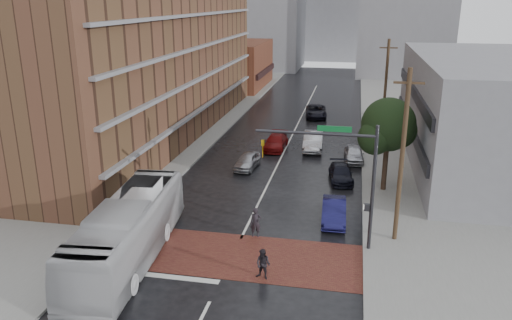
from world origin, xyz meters
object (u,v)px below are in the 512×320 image
Objects in this scene: pedestrian_a at (256,223)px; suv_travel at (316,111)px; car_travel_a at (247,161)px; car_parked_mid at (341,173)px; transit_bus at (128,231)px; car_travel_c at (276,142)px; car_parked_far at (354,154)px; car_travel_b at (313,141)px; car_parked_near at (334,211)px; pedestrian_b at (263,264)px.

pedestrian_a reaches higher than suv_travel.
car_travel_a is 0.91× the size of car_parked_mid.
transit_bus is 2.94× the size of car_parked_mid.
car_travel_c is 7.61m from car_parked_far.
pedestrian_a is 32.02m from suv_travel.
transit_bus reaches higher than car_travel_b.
pedestrian_a is 0.45× the size of car_parked_far.
car_travel_c is at bearing 109.73° from car_parked_near.
car_parked_far is (7.21, -2.43, -0.00)m from car_travel_c.
car_parked_mid is at bearing -48.45° from car_travel_c.
car_travel_a is 6.18m from car_travel_c.
car_travel_b is at bearing 104.51° from pedestrian_b.
car_parked_mid is (3.31, 15.06, -0.20)m from pedestrian_b.
car_travel_a is 9.33m from car_parked_far.
pedestrian_a is at bearing -148.01° from car_parked_near.
car_travel_c is at bearing -174.14° from car_travel_b.
car_parked_far is (11.59, 19.65, -1.03)m from transit_bus.
suv_travel is at bearing 106.22° from pedestrian_b.
car_travel_c is at bearing 157.00° from car_parked_far.
car_parked_near is (3.14, 7.52, -0.11)m from pedestrian_b.
suv_travel is at bearing 73.98° from transit_bus.
car_travel_b is 15.82m from car_parked_near.
car_travel_a is at bearing 74.50° from transit_bus.
pedestrian_b is at bearing -93.97° from car_travel_b.
car_parked_near is (7.52, -9.05, 0.05)m from car_travel_a.
transit_bus is at bearing -155.46° from pedestrian_a.
pedestrian_a is 1.11× the size of pedestrian_b.
pedestrian_a is at bearing 28.35° from transit_bus.
car_parked_far reaches higher than car_travel_a.
car_parked_near is at bearing -99.32° from car_parked_far.
car_parked_mid is (2.84, -8.04, -0.22)m from car_travel_b.
suv_travel is (0.93, 32.00, -0.18)m from pedestrian_a.
suv_travel reaches higher than car_parked_far.
transit_bus is 16.37m from car_travel_a.
pedestrian_a reaches higher than car_travel_a.
car_travel_c is (-3.44, -0.52, -0.15)m from car_travel_b.
car_travel_a is 11.76m from car_parked_near.
suv_travel is at bearing 84.37° from car_travel_a.
pedestrian_a is 4.68m from pedestrian_b.
car_travel_b is at bearing 101.83° from car_parked_mid.
car_travel_b is 1.07× the size of car_travel_c.
transit_bus reaches higher than car_travel_a.
car_parked_far is (8.62, 3.59, 0.03)m from car_travel_a.
suv_travel is (4.03, 19.94, 0.07)m from car_travel_a.
car_parked_far is at bearing -40.93° from car_travel_b.
car_travel_a is (-4.38, 16.56, -0.15)m from pedestrian_b.
car_travel_c is 0.90× the size of suv_travel.
pedestrian_a is 16.59m from car_parked_far.
car_travel_c reaches higher than car_parked_mid.
car_travel_b reaches higher than car_parked_near.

